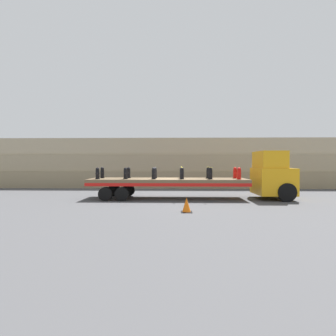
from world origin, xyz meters
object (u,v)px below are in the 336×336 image
Objects in this scene: fire_hydrant_black_far_2 at (155,173)px; fire_hydrant_black_near_0 at (98,173)px; fire_hydrant_red_near_5 at (239,174)px; fire_hydrant_black_near_3 at (182,174)px; fire_hydrant_red_far_5 at (235,173)px; fire_hydrant_black_far_1 at (129,173)px; traffic_cone at (187,205)px; flatbed_trailer at (161,182)px; truck_cab at (273,176)px; fire_hydrant_black_near_1 at (125,173)px; fire_hydrant_black_far_0 at (102,173)px; fire_hydrant_black_near_2 at (154,173)px; fire_hydrant_black_far_3 at (182,173)px; fire_hydrant_black_far_4 at (208,173)px; fire_hydrant_black_near_4 at (210,174)px.

fire_hydrant_black_near_0 is at bearing -162.94° from fire_hydrant_black_far_2.
fire_hydrant_red_near_5 is (5.30, -1.09, 0.00)m from fire_hydrant_black_far_2.
fire_hydrant_black_near_3 and fire_hydrant_red_far_5 have the same top height.
fire_hydrant_black_far_1 is 6.44m from traffic_cone.
fire_hydrant_black_far_2 is (-0.43, 0.54, 0.57)m from flatbed_trailer.
fire_hydrant_black_near_1 is (-9.38, -0.54, 0.15)m from truck_cab.
fire_hydrant_black_far_0 is at bearing 90.00° from fire_hydrant_black_near_0.
fire_hydrant_black_near_2 is 1.06× the size of traffic_cone.
fire_hydrant_black_near_3 is at bearing -162.94° from fire_hydrant_red_far_5.
fire_hydrant_black_far_3 is (1.34, 0.54, 0.57)m from flatbed_trailer.
fire_hydrant_red_near_5 is 1.09m from fire_hydrant_red_far_5.
fire_hydrant_red_near_5 is at bearing -166.78° from truck_cab.
fire_hydrant_black_far_1 is (-2.20, 0.54, 0.57)m from flatbed_trailer.
fire_hydrant_black_near_0 is 5.30m from fire_hydrant_black_near_3.
fire_hydrant_black_far_2 is 3.54m from fire_hydrant_black_far_4.
flatbed_trailer reaches higher than traffic_cone.
flatbed_trailer is 3.21m from fire_hydrant_black_near_4.
truck_cab reaches higher than fire_hydrant_black_near_4.
fire_hydrant_black_far_1 is at bearing 148.46° from fire_hydrant_black_near_2.
fire_hydrant_black_far_1 is at bearing 168.44° from fire_hydrant_black_near_4.
truck_cab reaches higher than fire_hydrant_black_far_3.
fire_hydrant_black_far_2 and fire_hydrant_black_far_4 have the same top height.
fire_hydrant_black_near_4 is at bearing 67.80° from traffic_cone.
truck_cab is at bearing -5.30° from fire_hydrant_black_far_3.
fire_hydrant_black_far_1 is 1.00× the size of fire_hydrant_black_near_4.
fire_hydrant_black_near_2 is 3.70m from fire_hydrant_black_far_4.
fire_hydrant_black_near_0 is 7.15m from fire_hydrant_black_far_4.
fire_hydrant_black_near_1 is 1.00× the size of fire_hydrant_black_near_3.
fire_hydrant_black_far_0 is 7.58m from traffic_cone.
traffic_cone is (5.41, -5.15, -1.30)m from fire_hydrant_black_far_0.
fire_hydrant_black_far_1 and fire_hydrant_black_near_4 have the same top height.
flatbed_trailer is 13.68× the size of fire_hydrant_red_near_5.
fire_hydrant_black_far_0 is 1.00× the size of fire_hydrant_black_far_4.
fire_hydrant_black_far_2 is at bearing 175.92° from truck_cab.
fire_hydrant_black_far_3 and fire_hydrant_red_near_5 have the same top height.
fire_hydrant_red_near_5 is 1.00× the size of fire_hydrant_red_far_5.
fire_hydrant_red_near_5 is (3.54, -1.09, 0.00)m from fire_hydrant_black_far_3.
fire_hydrant_black_far_4 is 1.77m from fire_hydrant_red_far_5.
truck_cab reaches higher than fire_hydrant_black_near_0.
flatbed_trailer is 13.68× the size of fire_hydrant_black_near_3.
flatbed_trailer is at bearing 13.88° from fire_hydrant_black_near_1.
fire_hydrant_black_near_3 is (5.30, 0.00, 0.00)m from fire_hydrant_black_near_0.
fire_hydrant_black_far_3 is at bearing 148.46° from fire_hydrant_black_near_4.
fire_hydrant_black_far_4 is (3.11, 0.54, 0.57)m from flatbed_trailer.
fire_hydrant_black_near_4 is at bearing 0.00° from fire_hydrant_black_near_3.
fire_hydrant_black_near_1 is 1.00× the size of fire_hydrant_black_far_4.
fire_hydrant_black_near_4 is (3.54, 0.00, 0.00)m from fire_hydrant_black_near_2.
traffic_cone is at bearing -69.95° from fire_hydrant_black_far_2.
flatbed_trailer is at bearing -7.80° from fire_hydrant_black_far_0.
flatbed_trailer is 4.94m from fire_hydrant_red_near_5.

